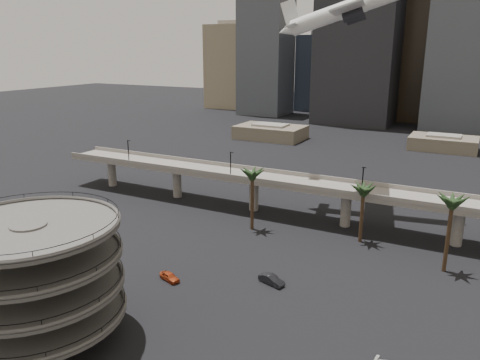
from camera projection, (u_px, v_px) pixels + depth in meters
The scene contains 9 objects.
ground at pixel (140, 351), 59.39m from camera, with size 700.00×700.00×0.00m, color black.
parking_ramp at pixel (34, 272), 59.15m from camera, with size 22.20×22.20×17.35m.
overpass at pixel (298, 187), 104.18m from camera, with size 130.00×9.30×14.70m.
palm_trees at pixel (349, 190), 87.96m from camera, with size 42.40×10.40×14.00m.
low_buildings at pixel (398, 142), 176.57m from camera, with size 135.00×27.50×6.80m.
skyline at pixel (451, 38), 225.96m from camera, with size 269.00×86.00×113.94m.
airborne_jet at pixel (354, 7), 101.26m from camera, with size 34.18×30.94×14.01m.
car_a at pixel (170, 277), 77.26m from camera, with size 1.64×4.08×1.39m, color #AE3D18.
car_b at pixel (271, 280), 76.09m from camera, with size 1.60×4.59×1.51m, color black.
Camera 1 is at (35.17, -39.35, 37.09)m, focal length 35.00 mm.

